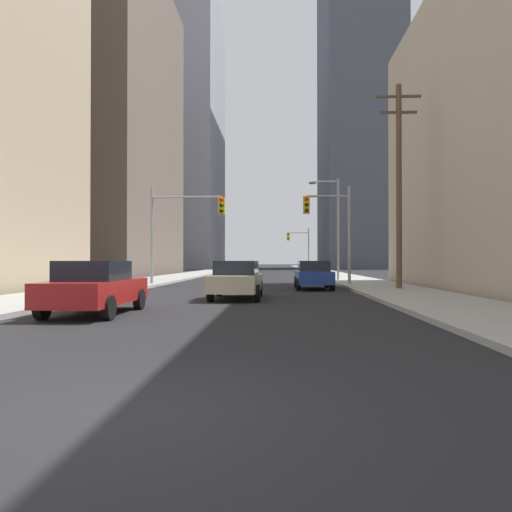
% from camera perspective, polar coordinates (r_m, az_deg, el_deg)
% --- Properties ---
extents(ground_plane, '(400.00, 400.00, 0.00)m').
position_cam_1_polar(ground_plane, '(5.06, -17.89, -18.05)').
color(ground_plane, black).
extents(sidewalk_left, '(3.99, 160.00, 0.15)m').
position_cam_1_polar(sidewalk_left, '(55.29, -6.79, -2.08)').
color(sidewalk_left, '#9E9E99').
rests_on(sidewalk_left, ground).
extents(sidewalk_right, '(3.99, 160.00, 0.15)m').
position_cam_1_polar(sidewalk_right, '(54.83, 8.58, -2.09)').
color(sidewalk_right, '#9E9E99').
rests_on(sidewalk_right, ground).
extents(sedan_red, '(1.95, 4.21, 1.52)m').
position_cam_1_polar(sedan_red, '(14.13, -18.93, -3.60)').
color(sedan_red, maroon).
rests_on(sedan_red, ground).
extents(sedan_beige, '(1.97, 4.27, 1.52)m').
position_cam_1_polar(sedan_beige, '(18.77, -2.34, -2.87)').
color(sedan_beige, '#C6B793').
rests_on(sedan_beige, ground).
extents(sedan_blue, '(1.95, 4.22, 1.52)m').
position_cam_1_polar(sedan_blue, '(25.39, 6.97, -2.27)').
color(sedan_blue, navy).
rests_on(sedan_blue, ground).
extents(traffic_signal_near_left, '(4.55, 0.44, 6.00)m').
position_cam_1_polar(traffic_signal_near_left, '(28.95, -8.75, 4.49)').
color(traffic_signal_near_left, gray).
rests_on(traffic_signal_near_left, ground).
extents(traffic_signal_near_right, '(2.83, 0.44, 6.00)m').
position_cam_1_polar(traffic_signal_near_right, '(28.55, 8.92, 4.39)').
color(traffic_signal_near_right, gray).
rests_on(traffic_signal_near_right, ground).
extents(traffic_signal_far_right, '(3.09, 0.44, 6.00)m').
position_cam_1_polar(traffic_signal_far_right, '(65.14, 5.27, 1.60)').
color(traffic_signal_far_right, gray).
rests_on(traffic_signal_far_right, ground).
extents(utility_pole_right, '(2.20, 0.28, 10.37)m').
position_cam_1_polar(utility_pole_right, '(24.87, 16.93, 8.56)').
color(utility_pole_right, brown).
rests_on(utility_pole_right, ground).
extents(street_lamp_right, '(2.21, 0.32, 7.50)m').
position_cam_1_polar(street_lamp_right, '(34.71, 9.35, 4.38)').
color(street_lamp_right, gray).
rests_on(street_lamp_right, ground).
extents(building_left_mid_office, '(25.96, 22.67, 31.93)m').
position_cam_1_polar(building_left_mid_office, '(56.74, -24.59, 14.21)').
color(building_left_mid_office, '#66564C').
rests_on(building_left_mid_office, ground).
extents(building_left_far_tower, '(21.83, 23.07, 57.08)m').
position_cam_1_polar(building_left_far_tower, '(97.19, -11.19, 15.56)').
color(building_left_far_tower, '#93939E').
rests_on(building_left_far_tower, ground).
extents(building_right_far_highrise, '(14.20, 24.99, 61.16)m').
position_cam_1_polar(building_right_far_highrise, '(100.93, 12.23, 16.16)').
color(building_right_far_highrise, '#4C515B').
rests_on(building_right_far_highrise, ground).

